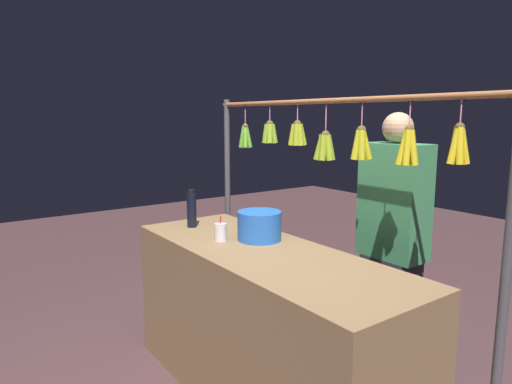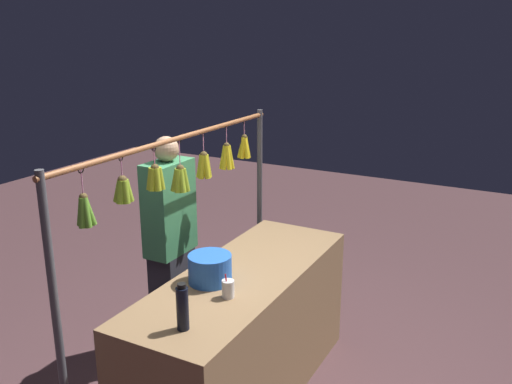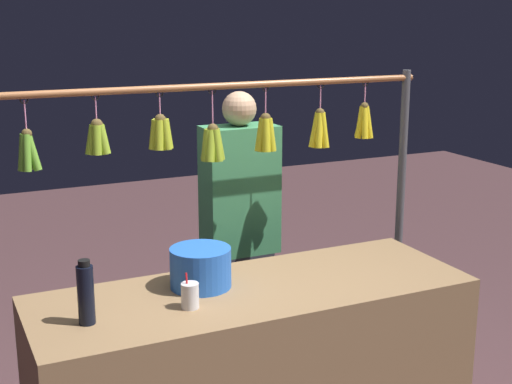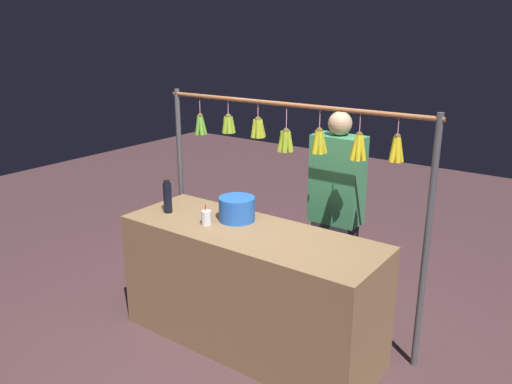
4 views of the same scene
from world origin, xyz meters
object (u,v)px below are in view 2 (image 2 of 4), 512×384
(drink_cup, at_px, (228,289))
(vendor_person, at_px, (171,248))
(water_bottle, at_px, (182,308))
(blue_bucket, at_px, (210,269))

(drink_cup, distance_m, vendor_person, 1.06)
(water_bottle, height_order, blue_bucket, water_bottle)
(blue_bucket, bearing_deg, water_bottle, 18.27)
(blue_bucket, height_order, vendor_person, vendor_person)
(drink_cup, bearing_deg, blue_bucket, -121.39)
(water_bottle, relative_size, drink_cup, 1.73)
(water_bottle, bearing_deg, drink_cup, 176.55)
(water_bottle, relative_size, vendor_person, 0.15)
(water_bottle, distance_m, blue_bucket, 0.57)
(water_bottle, height_order, vendor_person, vendor_person)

